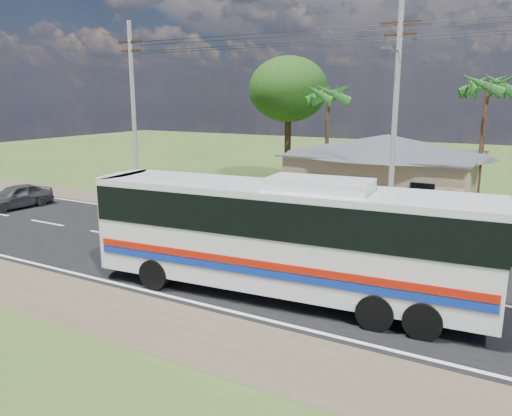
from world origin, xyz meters
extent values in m
plane|color=#304E1C|center=(0.00, 0.00, 0.00)|extent=(120.00, 120.00, 0.00)
cube|color=black|center=(0.00, 0.00, 0.01)|extent=(120.00, 10.00, 0.02)
cube|color=brown|center=(0.00, 6.50, 0.01)|extent=(120.00, 3.00, 0.01)
cube|color=brown|center=(0.00, -6.50, 0.01)|extent=(120.00, 3.00, 0.01)
cube|color=silver|center=(0.00, 4.70, 0.03)|extent=(120.00, 0.15, 0.01)
cube|color=silver|center=(0.00, -4.70, 0.03)|extent=(120.00, 0.15, 0.01)
cube|color=silver|center=(0.00, 0.00, 0.03)|extent=(120.00, 0.15, 0.01)
cube|color=tan|center=(1.00, 13.00, 1.60)|extent=(10.00, 8.00, 3.20)
cube|color=#4C4F54|center=(1.00, 13.00, 3.25)|extent=(10.60, 8.60, 0.10)
pyramid|color=#4C4F54|center=(1.00, 13.00, 4.40)|extent=(12.40, 10.00, 1.20)
cube|color=black|center=(-2.00, 8.98, 1.70)|extent=(1.20, 0.08, 1.20)
cube|color=black|center=(1.00, 8.98, 1.70)|extent=(1.20, 0.08, 1.20)
cube|color=black|center=(4.00, 8.98, 1.70)|extent=(1.20, 0.08, 1.20)
cylinder|color=#9E9E99|center=(-13.00, 6.50, 5.50)|extent=(0.26, 0.26, 11.00)
cube|color=#392014|center=(-13.00, 6.50, 9.80)|extent=(1.80, 0.12, 0.12)
cube|color=#392014|center=(-13.00, 6.50, 9.30)|extent=(1.40, 0.10, 0.10)
cylinder|color=#9E9E99|center=(3.00, 6.50, 5.50)|extent=(0.26, 0.26, 11.00)
cube|color=#392014|center=(3.00, 6.50, 9.80)|extent=(1.80, 0.12, 0.12)
cube|color=#392014|center=(3.00, 6.50, 9.30)|extent=(1.40, 0.10, 0.10)
cylinder|color=gray|center=(3.00, 5.50, 8.60)|extent=(0.08, 2.00, 0.08)
cube|color=gray|center=(3.00, 4.50, 8.60)|extent=(0.50, 0.18, 0.12)
cylinder|color=black|center=(-5.00, 6.50, 9.60)|extent=(16.00, 0.02, 0.02)
cylinder|color=#47301E|center=(6.00, 15.50, 3.75)|extent=(0.28, 0.28, 7.50)
cylinder|color=#47301E|center=(-4.00, 16.00, 3.50)|extent=(0.28, 0.28, 7.00)
cylinder|color=#47301E|center=(-8.00, 18.00, 2.97)|extent=(0.50, 0.50, 5.95)
ellipsoid|color=#17360E|center=(-8.00, 18.00, 7.15)|extent=(6.00, 6.00, 4.92)
cube|color=silver|center=(1.93, -2.74, 2.13)|extent=(13.30, 3.87, 3.28)
cube|color=black|center=(1.93, -2.74, 2.95)|extent=(13.36, 3.94, 1.20)
cube|color=black|center=(-4.60, -3.31, 2.57)|extent=(0.35, 2.52, 1.97)
cube|color=#A3160A|center=(2.05, -4.12, 1.53)|extent=(12.85, 1.17, 0.24)
cube|color=navy|center=(2.05, -4.12, 1.26)|extent=(12.85, 1.17, 0.24)
cube|color=silver|center=(3.02, -2.64, 3.93)|extent=(3.42, 2.03, 0.33)
cylinder|color=black|center=(-2.32, -4.37, 0.55)|extent=(1.12, 0.48, 1.09)
cylinder|color=black|center=(-2.54, -1.87, 0.55)|extent=(1.12, 0.48, 1.09)
cylinder|color=black|center=(5.30, -3.71, 0.55)|extent=(1.12, 0.48, 1.09)
cylinder|color=black|center=(5.08, -1.20, 0.55)|extent=(1.12, 0.48, 1.09)
cylinder|color=black|center=(6.61, -3.59, 0.55)|extent=(1.12, 0.48, 1.09)
cylinder|color=black|center=(6.39, -1.09, 0.55)|extent=(1.12, 0.48, 1.09)
imported|color=black|center=(8.04, 5.62, 0.50)|extent=(2.01, 1.18, 1.00)
imported|color=#28282A|center=(-18.24, 1.65, 0.72)|extent=(2.09, 4.37, 1.44)
camera|label=1|loc=(8.84, -17.02, 6.62)|focal=35.00mm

